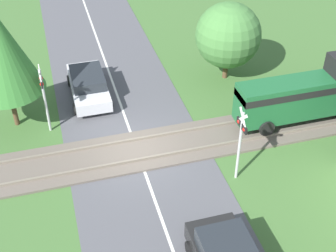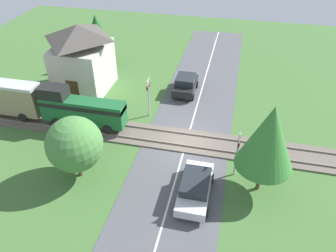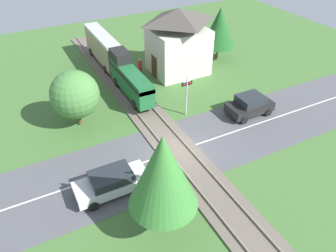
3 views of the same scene
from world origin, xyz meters
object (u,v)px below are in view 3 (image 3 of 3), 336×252
(crossing_signal_west_approach, at_px, (166,174))
(station_building, at_px, (178,42))
(car_near_crossing, at_px, (112,182))
(crossing_signal_east_approach, at_px, (187,90))
(train, at_px, (114,60))
(pedestrian_by_station, at_px, (140,67))
(car_far_side, at_px, (250,105))

(crossing_signal_west_approach, distance_m, station_building, 16.88)
(car_near_crossing, xyz_separation_m, crossing_signal_east_approach, (7.97, 5.13, 1.46))
(crossing_signal_east_approach, bearing_deg, train, 107.89)
(train, bearing_deg, car_near_crossing, -110.79)
(train, height_order, car_near_crossing, train)
(station_building, bearing_deg, pedestrian_by_station, 159.61)
(crossing_signal_west_approach, distance_m, pedestrian_by_station, 16.66)
(car_far_side, distance_m, crossing_signal_west_approach, 11.35)
(car_near_crossing, height_order, crossing_signal_east_approach, crossing_signal_east_approach)
(car_near_crossing, bearing_deg, pedestrian_by_station, 60.44)
(train, height_order, crossing_signal_east_approach, crossing_signal_east_approach)
(car_far_side, relative_size, station_building, 0.59)
(car_near_crossing, bearing_deg, crossing_signal_west_approach, -42.73)
(train, height_order, car_far_side, train)
(crossing_signal_west_approach, height_order, station_building, station_building)
(car_far_side, distance_m, crossing_signal_east_approach, 5.21)
(train, distance_m, pedestrian_by_station, 2.72)
(car_near_crossing, relative_size, car_far_side, 1.20)
(car_near_crossing, xyz_separation_m, car_far_side, (12.47, 2.88, 0.09))
(crossing_signal_west_approach, bearing_deg, train, 80.16)
(crossing_signal_west_approach, xyz_separation_m, crossing_signal_east_approach, (5.54, 7.38, 0.00))
(car_far_side, height_order, crossing_signal_east_approach, crossing_signal_east_approach)
(crossing_signal_west_approach, bearing_deg, car_far_side, 27.08)
(car_far_side, bearing_deg, car_near_crossing, -166.99)
(crossing_signal_east_approach, bearing_deg, crossing_signal_west_approach, -126.88)
(car_far_side, relative_size, pedestrian_by_station, 2.36)
(car_far_side, bearing_deg, pedestrian_by_station, 114.39)
(crossing_signal_east_approach, bearing_deg, station_building, 65.97)
(car_near_crossing, relative_size, pedestrian_by_station, 2.82)
(train, relative_size, car_far_side, 3.97)
(car_near_crossing, distance_m, crossing_signal_west_approach, 3.62)
(crossing_signal_east_approach, height_order, station_building, station_building)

